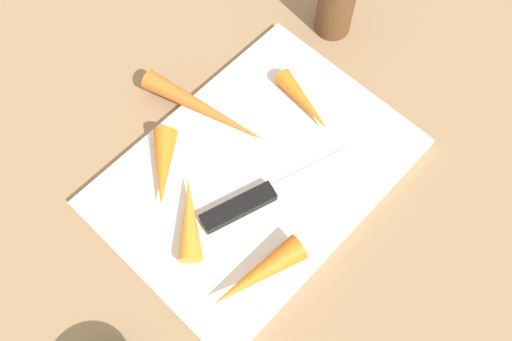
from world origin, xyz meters
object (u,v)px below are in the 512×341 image
at_px(cutting_board, 256,173).
at_px(carrot_shortest, 163,168).
at_px(carrot_long, 257,275).
at_px(carrot_longest, 205,109).
at_px(carrot_medium, 189,218).
at_px(carrot_short, 304,102).
at_px(knife, 249,202).

xyz_separation_m(cutting_board, carrot_shortest, (-0.08, 0.08, 0.02)).
relative_size(cutting_board, carrot_long, 3.24).
distance_m(carrot_long, carrot_longest, 0.22).
bearing_deg(carrot_medium, carrot_short, -45.79).
xyz_separation_m(knife, carrot_long, (-0.06, -0.07, 0.01)).
relative_size(cutting_board, knife, 1.83).
distance_m(knife, carrot_long, 0.09).
relative_size(carrot_shortest, carrot_longest, 0.55).
relative_size(cutting_board, carrot_longest, 2.08).
height_order(cutting_board, carrot_long, carrot_long).
distance_m(carrot_shortest, carrot_short, 0.19).
relative_size(carrot_shortest, carrot_long, 0.85).
height_order(cutting_board, knife, knife).
bearing_deg(carrot_long, knife, -117.71).
bearing_deg(carrot_short, carrot_shortest, -96.13).
height_order(cutting_board, carrot_longest, carrot_longest).
relative_size(carrot_short, carrot_longest, 0.55).
height_order(carrot_long, carrot_longest, carrot_long).
bearing_deg(carrot_longest, carrot_shortest, -89.04).
distance_m(carrot_short, carrot_longest, 0.12).
relative_size(cutting_board, carrot_short, 3.76).
distance_m(cutting_board, carrot_shortest, 0.11).
distance_m(cutting_board, carrot_long, 0.13).
relative_size(carrot_long, carrot_medium, 1.14).
xyz_separation_m(carrot_short, carrot_longest, (-0.09, 0.08, 0.00)).
xyz_separation_m(carrot_long, carrot_short, (0.20, 0.11, -0.00)).
relative_size(carrot_medium, carrot_longest, 0.56).
height_order(carrot_shortest, carrot_medium, carrot_shortest).
height_order(carrot_short, carrot_longest, carrot_longest).
relative_size(knife, carrot_long, 1.77).
relative_size(cutting_board, carrot_shortest, 3.81).
height_order(cutting_board, carrot_shortest, carrot_shortest).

